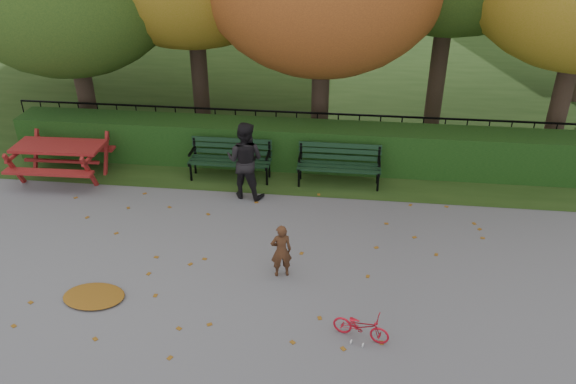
# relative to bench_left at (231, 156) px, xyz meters

# --- Properties ---
(ground) EXTENTS (90.00, 90.00, 0.00)m
(ground) POSITION_rel_bench_left_xyz_m (1.30, -3.70, -0.52)
(ground) COLOR slate
(ground) RESTS_ON ground
(grass_strip) EXTENTS (90.00, 90.00, 0.00)m
(grass_strip) POSITION_rel_bench_left_xyz_m (1.30, 10.30, -0.51)
(grass_strip) COLOR #1E3711
(grass_strip) RESTS_ON ground
(hedge) EXTENTS (13.00, 0.90, 1.00)m
(hedge) POSITION_rel_bench_left_xyz_m (1.30, 0.80, -0.02)
(hedge) COLOR black
(hedge) RESTS_ON ground
(iron_fence) EXTENTS (14.00, 0.04, 1.02)m
(iron_fence) POSITION_rel_bench_left_xyz_m (1.30, 1.60, 0.02)
(iron_fence) COLOR black
(iron_fence) RESTS_ON ground
(bench_left) EXTENTS (1.80, 0.57, 0.88)m
(bench_left) POSITION_rel_bench_left_xyz_m (0.00, 0.00, 0.00)
(bench_left) COLOR black
(bench_left) RESTS_ON ground
(bench_right) EXTENTS (1.80, 0.57, 0.88)m
(bench_right) POSITION_rel_bench_left_xyz_m (2.40, 0.00, 0.00)
(bench_right) COLOR black
(bench_right) RESTS_ON ground
(picnic_table) EXTENTS (1.96, 1.60, 0.93)m
(picnic_table) POSITION_rel_bench_left_xyz_m (-3.70, -0.50, 0.12)
(picnic_table) COLOR maroon
(picnic_table) RESTS_ON ground
(leaf_pile) EXTENTS (1.10, 0.85, 0.07)m
(leaf_pile) POSITION_rel_bench_left_xyz_m (-1.32, -4.39, -0.49)
(leaf_pile) COLOR #66350D
(leaf_pile) RESTS_ON ground
(leaf_scatter) EXTENTS (9.00, 5.70, 0.01)m
(leaf_scatter) POSITION_rel_bench_left_xyz_m (1.30, -3.40, -0.51)
(leaf_scatter) COLOR #66350D
(leaf_scatter) RESTS_ON ground
(child) EXTENTS (0.41, 0.32, 0.98)m
(child) POSITION_rel_bench_left_xyz_m (1.58, -3.43, -0.03)
(child) COLOR #442716
(child) RESTS_ON ground
(adult) EXTENTS (0.91, 0.77, 1.65)m
(adult) POSITION_rel_bench_left_xyz_m (0.49, -0.80, 0.31)
(adult) COLOR black
(adult) RESTS_ON ground
(bicycle) EXTENTS (0.89, 0.51, 0.44)m
(bicycle) POSITION_rel_bench_left_xyz_m (2.91, -4.79, -0.30)
(bicycle) COLOR #B71021
(bicycle) RESTS_ON ground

